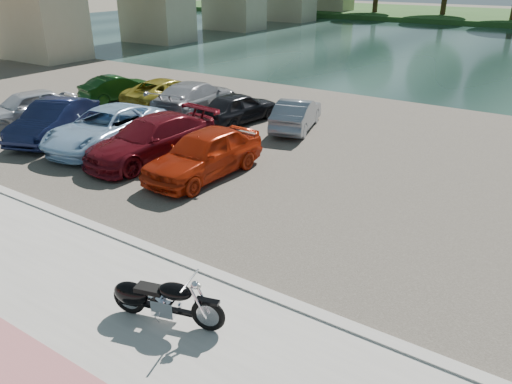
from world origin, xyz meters
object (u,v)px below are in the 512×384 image
(motorcycle, at_px, (157,299))
(car_2, at_px, (107,128))
(car_1, at_px, (54,120))
(car_0, at_px, (27,108))

(motorcycle, distance_m, car_2, 11.04)
(motorcycle, distance_m, car_1, 12.90)
(motorcycle, relative_size, car_2, 0.43)
(car_2, bearing_deg, car_1, -175.55)
(motorcycle, bearing_deg, car_0, 139.08)
(car_1, distance_m, car_2, 2.54)
(car_1, bearing_deg, car_0, 146.85)
(motorcycle, relative_size, car_1, 0.50)
(car_0, xyz_separation_m, car_1, (2.71, -0.60, 0.01))
(car_0, xyz_separation_m, car_2, (5.21, -0.12, 0.00))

